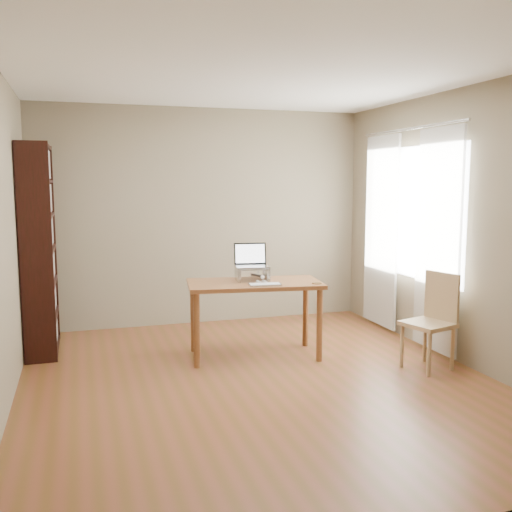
{
  "coord_description": "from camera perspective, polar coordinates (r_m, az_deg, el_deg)",
  "views": [
    {
      "loc": [
        -1.45,
        -4.53,
        1.73
      ],
      "look_at": [
        0.19,
        0.71,
        1.01
      ],
      "focal_mm": 40.0,
      "sensor_mm": 36.0,
      "label": 1
    }
  ],
  "objects": [
    {
      "name": "desk",
      "position": [
        5.62,
        -0.14,
        -3.68
      ],
      "size": [
        1.37,
        0.82,
        0.75
      ],
      "rotation": [
        0.0,
        0.0,
        -0.13
      ],
      "color": "brown",
      "rests_on": "ground"
    },
    {
      "name": "coaster",
      "position": [
        5.54,
        6.1,
        -2.73
      ],
      "size": [
        0.1,
        0.1,
        0.01
      ],
      "primitive_type": "cylinder",
      "color": "#53371C",
      "rests_on": "desk"
    },
    {
      "name": "laptop_stand",
      "position": [
        5.66,
        -0.38,
        -1.64
      ],
      "size": [
        0.32,
        0.25,
        0.13
      ],
      "rotation": [
        0.0,
        0.0,
        -0.13
      ],
      "color": "silver",
      "rests_on": "desk"
    },
    {
      "name": "keyboard",
      "position": [
        5.4,
        0.9,
        -2.88
      ],
      "size": [
        0.32,
        0.17,
        0.02
      ],
      "rotation": [
        0.0,
        0.0,
        -0.12
      ],
      "color": "silver",
      "rests_on": "desk"
    },
    {
      "name": "laptop",
      "position": [
        5.7,
        -0.55,
        -0.49
      ],
      "size": [
        0.35,
        0.31,
        0.23
      ],
      "rotation": [
        0.0,
        0.0,
        -0.13
      ],
      "color": "silver",
      "rests_on": "laptop_stand"
    },
    {
      "name": "curtains",
      "position": [
        6.33,
        14.88,
        2.16
      ],
      "size": [
        0.03,
        1.9,
        2.25
      ],
      "color": "white",
      "rests_on": "ground"
    },
    {
      "name": "bookshelf",
      "position": [
        6.13,
        -20.84,
        0.62
      ],
      "size": [
        0.3,
        0.9,
        2.1
      ],
      "color": "black",
      "rests_on": "ground"
    },
    {
      "name": "chair",
      "position": [
        5.54,
        17.43,
        -5.91
      ],
      "size": [
        0.49,
        0.49,
        0.89
      ],
      "rotation": [
        0.0,
        0.0,
        0.28
      ],
      "color": "tan",
      "rests_on": "ground"
    },
    {
      "name": "room",
      "position": [
        4.8,
        0.67,
        2.36
      ],
      "size": [
        4.04,
        4.54,
        2.64
      ],
      "color": "brown",
      "rests_on": "ground"
    },
    {
      "name": "cat",
      "position": [
        5.7,
        -0.11,
        -1.83
      ],
      "size": [
        0.23,
        0.47,
        0.14
      ],
      "rotation": [
        0.0,
        0.0,
        0.04
      ],
      "color": "#423934",
      "rests_on": "desk"
    }
  ]
}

